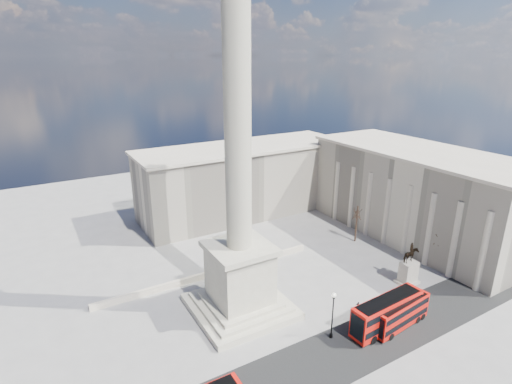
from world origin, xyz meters
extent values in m
plane|color=gray|center=(0.00, 0.00, 0.00)|extent=(180.00, 180.00, 0.00)
cube|color=black|center=(5.00, -10.00, 0.00)|extent=(120.00, 9.00, 0.01)
cube|color=beige|center=(0.00, 5.00, 0.50)|extent=(14.00, 14.00, 1.00)
cube|color=beige|center=(0.00, 5.00, 1.25)|extent=(12.00, 12.00, 0.50)
cube|color=beige|center=(0.00, 5.00, 1.75)|extent=(10.00, 10.00, 0.50)
cube|color=beige|center=(0.00, 5.00, 6.00)|extent=(8.00, 8.00, 8.00)
cube|color=beige|center=(0.00, 5.00, 10.40)|extent=(9.00, 9.00, 0.80)
cylinder|color=#B4AE95|center=(0.00, 5.00, 27.80)|extent=(3.60, 3.60, 34.00)
cube|color=beige|center=(0.00, 16.00, 0.55)|extent=(40.00, 0.60, 1.10)
cube|color=beige|center=(45.00, 10.00, 9.00)|extent=(18.00, 45.00, 18.00)
cube|color=beige|center=(45.00, 10.00, 18.30)|extent=(19.00, 46.00, 0.60)
cube|color=beige|center=(20.00, 40.00, 8.00)|extent=(50.00, 16.00, 16.00)
cube|color=beige|center=(20.00, 40.00, 16.30)|extent=(51.00, 17.00, 0.60)
cube|color=red|center=(15.64, -9.33, 2.58)|extent=(12.09, 3.34, 4.40)
cube|color=black|center=(15.64, -9.33, 1.79)|extent=(11.61, 3.38, 0.98)
cube|color=black|center=(15.64, -9.33, 3.75)|extent=(11.61, 3.38, 0.98)
cube|color=black|center=(15.64, -9.33, 4.82)|extent=(10.88, 3.01, 0.07)
cylinder|color=black|center=(11.70, -9.54, 0.60)|extent=(1.34, 2.90, 1.20)
cylinder|color=black|center=(18.98, -9.15, 0.60)|extent=(1.34, 2.90, 1.20)
cylinder|color=black|center=(20.42, -9.08, 0.60)|extent=(1.34, 2.90, 1.20)
cube|color=red|center=(17.63, -10.06, 2.21)|extent=(10.40, 3.35, 3.76)
cube|color=black|center=(17.63, -10.06, 1.53)|extent=(10.00, 3.37, 0.84)
cube|color=black|center=(17.63, -10.06, 3.20)|extent=(10.00, 3.37, 0.84)
cube|color=black|center=(17.63, -10.06, 4.11)|extent=(9.36, 3.02, 0.06)
cylinder|color=black|center=(14.27, -10.41, 0.51)|extent=(1.27, 2.53, 1.02)
cylinder|color=black|center=(20.47, -9.77, 0.51)|extent=(1.27, 2.53, 1.02)
cylinder|color=black|center=(21.69, -9.64, 0.51)|extent=(1.27, 2.53, 1.02)
cylinder|color=black|center=(7.69, -6.98, 0.27)|extent=(0.47, 0.47, 0.54)
cylinder|color=black|center=(7.69, -6.98, 3.23)|extent=(0.17, 0.17, 6.46)
cylinder|color=black|center=(7.69, -6.98, 6.35)|extent=(0.32, 0.32, 0.32)
sphere|color=silver|center=(7.69, -6.98, 6.73)|extent=(0.60, 0.60, 0.60)
cube|color=beige|center=(28.05, -2.72, 0.22)|extent=(3.56, 2.67, 0.44)
cube|color=beige|center=(28.05, -2.72, 1.96)|extent=(2.85, 1.96, 3.91)
imported|color=black|center=(28.05, -2.72, 5.11)|extent=(2.97, 1.59, 2.40)
cylinder|color=black|center=(28.05, -2.72, 6.61)|extent=(0.44, 0.44, 1.07)
sphere|color=black|center=(28.05, -2.72, 7.36)|extent=(0.32, 0.32, 0.32)
cylinder|color=#332319|center=(36.62, -1.71, 3.65)|extent=(0.29, 0.29, 7.31)
cylinder|color=#332319|center=(37.89, 6.80, 3.17)|extent=(0.29, 0.29, 6.35)
cylinder|color=#332319|center=(31.78, 13.71, 3.92)|extent=(0.34, 0.34, 7.84)
imported|color=black|center=(27.16, -2.55, 0.76)|extent=(0.63, 0.50, 1.52)
imported|color=black|center=(20.76, -6.50, 0.79)|extent=(0.97, 0.96, 1.58)
imported|color=black|center=(15.14, -4.41, 0.80)|extent=(0.52, 0.98, 1.59)
camera|label=1|loc=(-24.08, -40.92, 36.64)|focal=28.00mm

